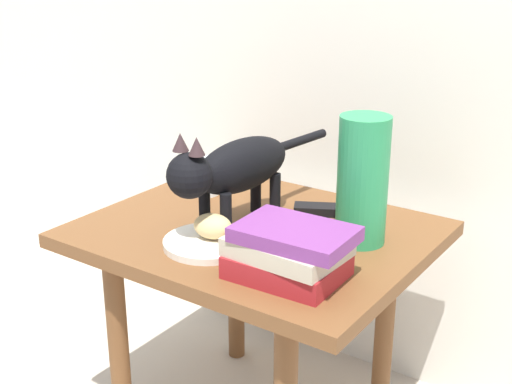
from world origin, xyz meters
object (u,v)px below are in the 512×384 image
book_stack (289,252)px  tv_remote (328,210)px  plate (209,243)px  green_vase (363,181)px  side_table (256,259)px  candle_jar (205,178)px  cat (233,168)px  bread_roll (213,226)px

book_stack → tv_remote: book_stack is taller
plate → green_vase: (0.23, 0.19, 0.12)m
side_table → green_vase: size_ratio=2.70×
green_vase → plate: bearing=-140.7°
side_table → candle_jar: 0.27m
book_stack → cat: bearing=150.1°
book_stack → tv_remote: size_ratio=1.48×
candle_jar → tv_remote: (0.31, 0.05, -0.03)m
cat → green_vase: size_ratio=1.85×
book_stack → green_vase: green_vase is taller
green_vase → tv_remote: green_vase is taller
book_stack → candle_jar: size_ratio=2.61×
cat → candle_jar: size_ratio=5.63×
book_stack → green_vase: (0.03, 0.21, 0.08)m
bread_roll → candle_jar: (-0.20, 0.22, -0.00)m
plate → candle_jar: (-0.20, 0.23, 0.03)m
plate → tv_remote: tv_remote is taller
bread_roll → tv_remote: size_ratio=0.53×
book_stack → candle_jar: bearing=147.2°
plate → candle_jar: bearing=130.2°
side_table → green_vase: bearing=16.2°
plate → bread_roll: bearing=83.5°
bread_roll → green_vase: 0.31m
side_table → plate: bearing=-100.0°
tv_remote → green_vase: bearing=-65.2°
plate → cat: cat is taller
green_vase → candle_jar: bearing=174.4°
side_table → book_stack: bearing=-40.6°
bread_roll → book_stack: book_stack is taller
bread_roll → green_vase: size_ratio=0.31×
cat → candle_jar: (-0.18, 0.13, -0.09)m
bread_roll → plate: bearing=-96.5°
plate → bread_roll: (0.00, 0.01, 0.03)m
bread_roll → green_vase: green_vase is taller
book_stack → candle_jar: 0.47m
cat → green_vase: (0.25, 0.09, -0.00)m
candle_jar → bread_roll: bearing=-48.2°
book_stack → plate: bearing=173.4°
green_vase → candle_jar: (-0.43, 0.04, -0.09)m
side_table → plate: 0.15m
plate → candle_jar: 0.31m
bread_roll → candle_jar: size_ratio=0.94×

